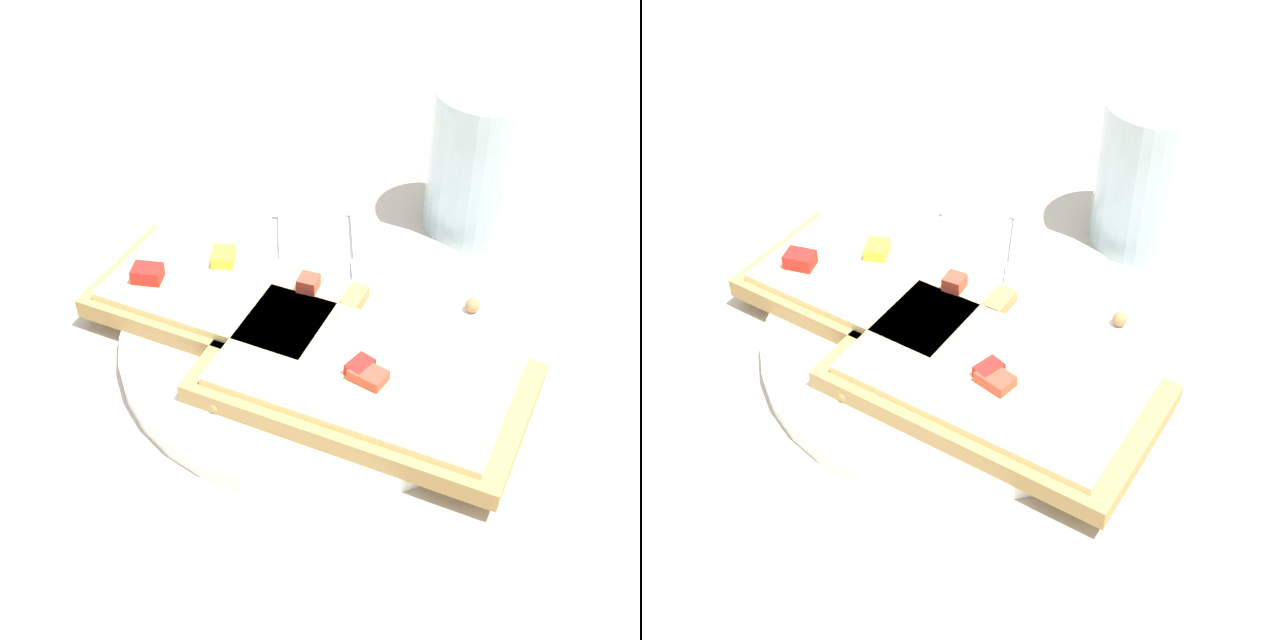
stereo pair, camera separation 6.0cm
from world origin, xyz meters
The scene contains 8 objects.
ground_plane centered at (0.00, 0.00, 0.00)m, with size 4.00×4.00×0.00m, color #BCB29E.
plate centered at (0.00, 0.00, 0.01)m, with size 0.27×0.27×0.01m.
fork centered at (0.03, -0.03, 0.01)m, with size 0.06×0.21×0.01m.
knife centered at (-0.02, -0.07, 0.01)m, with size 0.05×0.20×0.01m.
pizza_slice_main centered at (-0.04, 0.05, 0.02)m, with size 0.23×0.16×0.03m.
pizza_slice_corner centered at (0.07, -0.01, 0.02)m, with size 0.20×0.14×0.03m.
crumb_scatter centered at (-0.02, 0.02, 0.02)m, with size 0.16×0.13×0.01m.
drinking_glass centered at (-0.10, -0.16, 0.06)m, with size 0.08×0.08×0.12m.
Camera 1 is at (-0.07, 0.44, 0.42)m, focal length 50.00 mm.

